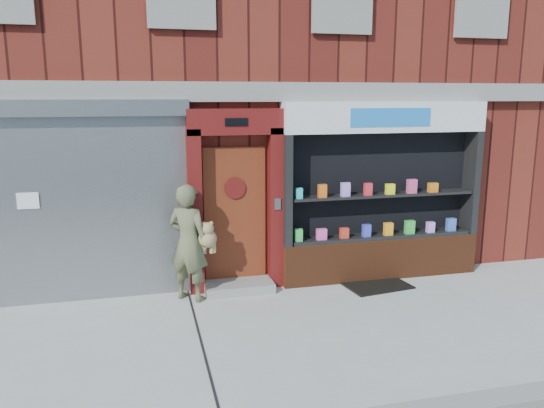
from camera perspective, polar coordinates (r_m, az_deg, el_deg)
name	(u,v)px	position (r m, az deg, el deg)	size (l,w,h in m)	color
ground	(317,330)	(7.33, 4.85, -13.40)	(80.00, 80.00, 0.00)	#9E9E99
building	(234,55)	(12.50, -4.07, 15.70)	(12.00, 8.16, 8.00)	#511812
shutter_bay	(86,190)	(8.36, -19.40, 1.46)	(3.10, 0.30, 3.04)	gray
red_door_bay	(236,201)	(8.43, -3.92, 0.36)	(1.52, 0.58, 2.90)	#4F0E0D
pharmacy_bay	(382,199)	(9.16, 11.70, 0.51)	(3.50, 0.41, 3.00)	#5F2D16
woman	(190,242)	(8.15, -8.86, -4.10)	(0.82, 0.74, 1.81)	#585D3D
doormat	(376,285)	(9.06, 11.16, -8.53)	(1.04, 0.73, 0.03)	black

